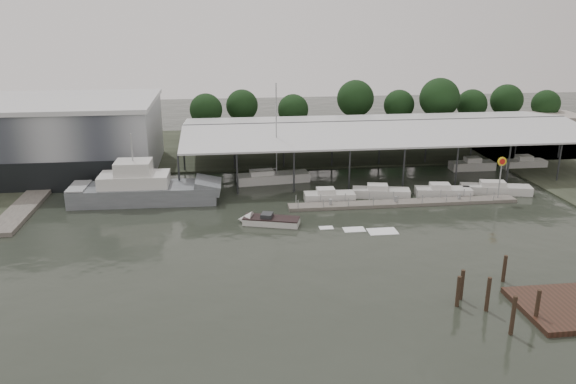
{
  "coord_description": "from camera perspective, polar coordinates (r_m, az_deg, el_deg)",
  "views": [
    {
      "loc": [
        -6.67,
        -51.9,
        22.28
      ],
      "look_at": [
        0.8,
        8.9,
        2.5
      ],
      "focal_mm": 35.0,
      "sensor_mm": 36.0,
      "label": 1
    }
  ],
  "objects": [
    {
      "name": "floating_dock",
      "position": [
        69.2,
        11.64,
        -1.09
      ],
      "size": [
        28.0,
        2.0,
        1.4
      ],
      "color": "slate",
      "rests_on": "ground"
    },
    {
      "name": "white_sailboat",
      "position": [
        76.55,
        -1.65,
        1.48
      ],
      "size": [
        10.08,
        3.73,
        13.61
      ],
      "rotation": [
        0.0,
        0.0,
        0.12
      ],
      "color": "silver",
      "rests_on": "ground"
    },
    {
      "name": "moored_cruiser_2",
      "position": [
        73.46,
        15.44,
        0.08
      ],
      "size": [
        7.16,
        3.19,
        1.7
      ],
      "rotation": [
        0.0,
        0.0,
        -0.15
      ],
      "color": "silver",
      "rests_on": "ground"
    },
    {
      "name": "land_strip_far",
      "position": [
        96.71,
        -2.87,
        4.61
      ],
      "size": [
        140.0,
        30.0,
        0.3
      ],
      "color": "#3B4231",
      "rests_on": "ground"
    },
    {
      "name": "moored_cruiser_0",
      "position": [
        69.1,
        4.18,
        -0.43
      ],
      "size": [
        6.23,
        2.38,
        1.7
      ],
      "rotation": [
        0.0,
        0.0,
        -0.03
      ],
      "color": "silver",
      "rests_on": "ground"
    },
    {
      "name": "grey_trawler",
      "position": [
        70.55,
        -14.31,
        0.26
      ],
      "size": [
        18.26,
        5.49,
        8.84
      ],
      "rotation": [
        0.0,
        0.0,
        -0.03
      ],
      "color": "slate",
      "rests_on": "ground"
    },
    {
      "name": "covered_boat_shed",
      "position": [
        84.88,
        9.39,
        6.69
      ],
      "size": [
        58.24,
        24.0,
        6.96
      ],
      "color": "#BBBDBF",
      "rests_on": "ground"
    },
    {
      "name": "shell_fuel_sign",
      "position": [
        72.81,
        20.83,
        2.1
      ],
      "size": [
        1.1,
        0.18,
        5.55
      ],
      "color": "#96999B",
      "rests_on": "ground"
    },
    {
      "name": "horizon_tree_line",
      "position": [
        106.34,
        10.2,
        8.9
      ],
      "size": [
        70.17,
        11.3,
        10.87
      ],
      "color": "black",
      "rests_on": "ground"
    },
    {
      "name": "storage_warehouse",
      "position": [
        86.26,
        -21.26,
        5.32
      ],
      "size": [
        24.5,
        20.5,
        10.5
      ],
      "color": "#969BA0",
      "rests_on": "ground"
    },
    {
      "name": "moored_cruiser_1",
      "position": [
        71.43,
        9.38,
        -0.01
      ],
      "size": [
        7.4,
        3.64,
        1.7
      ],
      "rotation": [
        0.0,
        0.0,
        -0.21
      ],
      "color": "silver",
      "rests_on": "ground"
    },
    {
      "name": "ground",
      "position": [
        56.87,
        0.3,
        -5.17
      ],
      "size": [
        200.0,
        200.0,
        0.0
      ],
      "primitive_type": "plane",
      "color": "#252B23",
      "rests_on": "ground"
    },
    {
      "name": "speedboat_underway",
      "position": [
        61.6,
        -2.23,
        -2.93
      ],
      "size": [
        17.38,
        6.84,
        2.0
      ],
      "rotation": [
        0.0,
        0.0,
        2.84
      ],
      "color": "silver",
      "rests_on": "ground"
    },
    {
      "name": "distant_commercial_buildings",
      "position": [
        118.59,
        26.95,
        6.04
      ],
      "size": [
        22.0,
        8.0,
        4.0
      ],
      "color": "gray",
      "rests_on": "ground"
    },
    {
      "name": "mooring_pilings",
      "position": [
        47.3,
        20.11,
        -9.96
      ],
      "size": [
        6.02,
        8.31,
        3.68
      ],
      "color": "#38291C",
      "rests_on": "ground"
    },
    {
      "name": "trawler_dock",
      "position": [
        73.29,
        -25.19,
        -1.36
      ],
      "size": [
        3.0,
        18.0,
        0.5
      ],
      "color": "slate",
      "rests_on": "ground"
    },
    {
      "name": "moored_cruiser_3",
      "position": [
        76.59,
        20.31,
        0.32
      ],
      "size": [
        8.98,
        4.08,
        1.7
      ],
      "rotation": [
        0.0,
        0.0,
        -0.22
      ],
      "color": "silver",
      "rests_on": "ground"
    }
  ]
}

